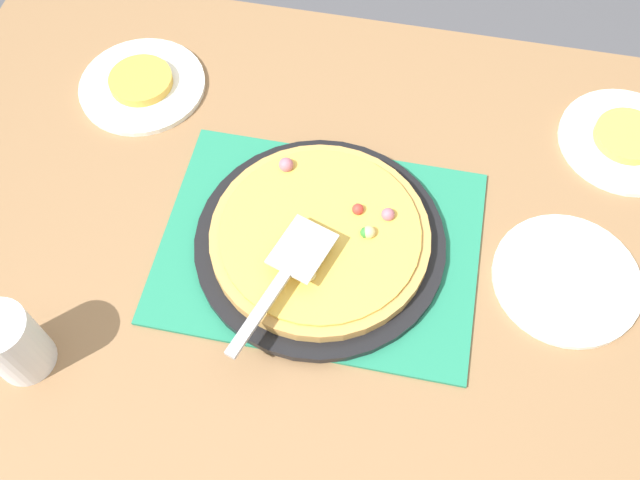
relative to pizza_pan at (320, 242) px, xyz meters
name	(u,v)px	position (x,y,z in m)	size (l,w,h in m)	color
ground_plane	(320,395)	(0.00, 0.00, -0.76)	(8.00, 8.00, 0.00)	#4C4C51
dining_table	(320,279)	(0.00, 0.00, -0.12)	(1.40, 1.00, 0.75)	olive
placemat	(320,246)	(0.00, 0.00, -0.01)	(0.48, 0.36, 0.01)	#237F5B
pizza_pan	(320,242)	(0.00, 0.00, 0.00)	(0.38, 0.38, 0.01)	black
pizza	(320,235)	(0.00, 0.00, 0.02)	(0.33, 0.33, 0.05)	tan
plate_near_left	(625,141)	(0.46, 0.30, -0.01)	(0.22, 0.22, 0.01)	white
plate_far_right	(142,86)	(-0.37, 0.25, -0.01)	(0.22, 0.22, 0.01)	white
plate_side	(567,279)	(0.37, 0.01, -0.01)	(0.22, 0.22, 0.01)	white
served_slice_left	(628,136)	(0.46, 0.30, 0.01)	(0.11, 0.11, 0.02)	#EAB747
served_slice_right	(141,80)	(-0.37, 0.25, 0.01)	(0.11, 0.11, 0.02)	gold
cup_near	(12,343)	(-0.37, -0.26, 0.05)	(0.08, 0.08, 0.12)	white
pizza_server	(285,275)	(-0.03, -0.09, 0.06)	(0.11, 0.23, 0.01)	silver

